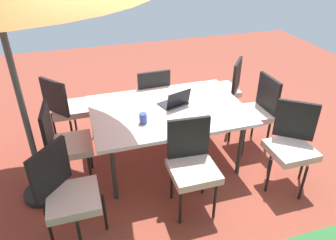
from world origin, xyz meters
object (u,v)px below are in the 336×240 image
chair_southeast (66,107)px  chair_east (64,142)px  chair_west (256,109)px  chair_southwest (225,87)px  chair_northeast (67,192)px  chair_south (151,97)px  dining_table (168,112)px  chair_north (192,162)px  laptop (175,102)px  cup (143,118)px  chair_northwest (292,142)px

chair_southeast → chair_east: bearing=137.1°
chair_west → chair_southwest: bearing=-174.6°
chair_east → chair_northeast: size_ratio=1.00×
chair_south → dining_table: bearing=88.8°
chair_north → chair_southwest: bearing=58.0°
chair_east → chair_southwest: (-2.32, -0.77, 0.00)m
chair_east → chair_southwest: 2.44m
chair_south → chair_east: bearing=31.6°
chair_southeast → chair_north: size_ratio=1.00×
chair_east → laptop: size_ratio=2.57×
chair_west → cup: 1.59m
chair_southeast → chair_west: 2.49m
chair_southwest → chair_northeast: bearing=-17.2°
chair_northwest → chair_north: size_ratio=1.00×
chair_east → chair_southeast: bearing=1.8°
chair_south → laptop: bearing=97.1°
dining_table → cup: 0.43m
chair_northwest → chair_northeast: size_ratio=1.00×
chair_east → chair_southeast: (-0.05, -0.83, 0.00)m
dining_table → chair_east: 1.21m
chair_southeast → chair_south: bearing=-131.9°
dining_table → chair_east: size_ratio=1.81×
chair_east → laptop: same height
laptop → cup: 0.53m
dining_table → laptop: 0.15m
chair_west → chair_southwest: size_ratio=1.00×
chair_northwest → chair_west: (-0.01, -0.78, 0.00)m
chair_south → chair_northeast: (1.19, 1.61, 0.00)m
chair_northwest → laptop: bearing=179.8°
chair_south → chair_north: 1.54m
dining_table → chair_west: (-1.20, -0.02, -0.16)m
chair_west → dining_table: bearing=-89.9°
dining_table → chair_southwest: bearing=-145.9°
dining_table → cup: cup is taller
chair_south → chair_northwest: bearing=126.2°
dining_table → laptop: laptop is taller
dining_table → chair_north: chair_north is taller
chair_east → chair_south: bearing=-51.5°
chair_south → chair_southeast: same height
chair_northeast → laptop: same height
chair_west → chair_northeast: same height
chair_north → chair_southwest: same height
chair_northwest → chair_northeast: (2.39, 0.07, 0.00)m
chair_south → chair_west: same height
chair_south → chair_southwest: same height
chair_northeast → laptop: size_ratio=2.57×
dining_table → chair_west: chair_west is taller
chair_east → cup: size_ratio=8.56×
chair_north → laptop: same height
chair_southeast → chair_northwest: bearing=-163.6°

